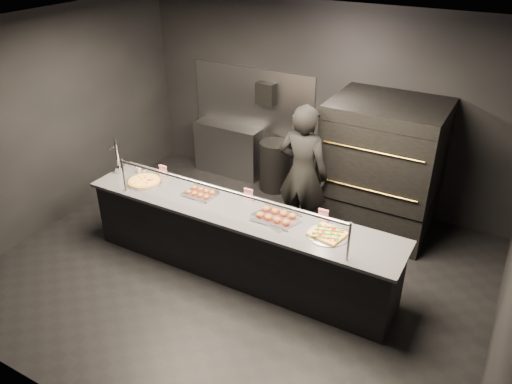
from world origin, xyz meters
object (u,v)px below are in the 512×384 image
pizza_oven (382,167)px  fire_extinguisher (297,129)px  service_counter (238,241)px  worker (303,174)px  slider_tray_a (201,193)px  round_pizza (144,181)px  square_pizza (328,234)px  trash_bin (275,166)px  prep_shelf (228,150)px  slider_tray_b (276,216)px  towel_dispenser (266,94)px  beer_tap (118,161)px

pizza_oven → fire_extinguisher: bearing=162.1°
service_counter → worker: worker is taller
fire_extinguisher → slider_tray_a: size_ratio=1.17×
round_pizza → square_pizza: 2.61m
trash_bin → worker: bearing=-47.7°
square_pizza → round_pizza: bearing=-179.7°
prep_shelf → slider_tray_b: slider_tray_b is taller
prep_shelf → worker: 2.32m
prep_shelf → towel_dispenser: (0.70, 0.07, 1.10)m
service_counter → trash_bin: service_counter is taller
service_counter → trash_bin: (-0.63, 2.21, -0.05)m
beer_tap → slider_tray_b: (2.45, -0.02, -0.13)m
slider_tray_b → trash_bin: (-1.13, 2.16, -0.54)m
prep_shelf → pizza_oven: bearing=-8.5°
pizza_oven → worker: (-0.87, -0.75, 0.01)m
round_pizza → worker: size_ratio=0.25×
slider_tray_a → trash_bin: (-0.03, 2.13, -0.53)m
service_counter → pizza_oven: bearing=57.7°
prep_shelf → slider_tray_b: bearing=-47.3°
pizza_oven → slider_tray_b: pizza_oven is taller
beer_tap → worker: worker is taller
service_counter → slider_tray_b: 0.70m
prep_shelf → square_pizza: (2.76, -2.31, 0.49)m
square_pizza → slider_tray_a: bearing=177.7°
prep_shelf → trash_bin: prep_shelf is taller
prep_shelf → towel_dispenser: size_ratio=3.43×
service_counter → round_pizza: (-1.45, -0.00, 0.47)m
towel_dispenser → worker: (1.23, -1.24, -0.57)m
service_counter → square_pizza: service_counter is taller
pizza_oven → prep_shelf: bearing=171.5°
prep_shelf → fire_extinguisher: bearing=3.7°
service_counter → fire_extinguisher: 2.50m
pizza_oven → slider_tray_b: size_ratio=3.19×
pizza_oven → slider_tray_a: size_ratio=4.41×
service_counter → beer_tap: beer_tap is taller
service_counter → trash_bin: bearing=105.9°
service_counter → beer_tap: size_ratio=7.30×
towel_dispenser → square_pizza: 3.20m
service_counter → slider_tray_a: (-0.60, 0.08, 0.48)m
pizza_oven → slider_tray_b: (-0.70, -1.85, -0.02)m
worker → beer_tap: bearing=25.6°
round_pizza → service_counter: bearing=0.0°
fire_extinguisher → beer_tap: beer_tap is taller
slider_tray_b → pizza_oven: bearing=69.3°
trash_bin → square_pizza: bearing=-50.8°
prep_shelf → fire_extinguisher: 1.39m
prep_shelf → slider_tray_b: (2.10, -2.27, 0.50)m
towel_dispenser → square_pizza: size_ratio=0.76×
service_counter → slider_tray_a: bearing=172.0°
beer_tap → prep_shelf: bearing=81.2°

